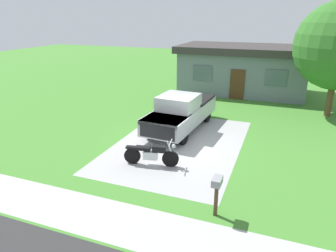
# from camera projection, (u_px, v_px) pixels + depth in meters

# --- Properties ---
(ground_plane) EXTENTS (80.00, 80.00, 0.00)m
(ground_plane) POSITION_uv_depth(u_px,v_px,m) (179.00, 144.00, 14.19)
(ground_plane) COLOR #43822F
(driveway_pad) EXTENTS (5.54, 8.45, 0.01)m
(driveway_pad) POSITION_uv_depth(u_px,v_px,m) (179.00, 144.00, 14.19)
(driveway_pad) COLOR #A3A3A3
(driveway_pad) RESTS_ON ground
(sidewalk_strip) EXTENTS (36.00, 1.80, 0.01)m
(sidewalk_strip) POSITION_uv_depth(u_px,v_px,m) (112.00, 220.00, 8.92)
(sidewalk_strip) COLOR #ABABA6
(sidewalk_strip) RESTS_ON ground
(motorcycle) EXTENTS (2.19, 0.78, 1.09)m
(motorcycle) POSITION_uv_depth(u_px,v_px,m) (152.00, 154.00, 12.05)
(motorcycle) COLOR black
(motorcycle) RESTS_ON ground
(pickup_truck) EXTENTS (2.38, 5.74, 1.90)m
(pickup_truck) POSITION_uv_depth(u_px,v_px,m) (182.00, 111.00, 15.80)
(pickup_truck) COLOR black
(pickup_truck) RESTS_ON ground
(mailbox) EXTENTS (0.26, 0.48, 1.26)m
(mailbox) POSITION_uv_depth(u_px,v_px,m) (217.00, 186.00, 8.82)
(mailbox) COLOR #4C3823
(mailbox) RESTS_ON ground
(neighbor_house) EXTENTS (9.60, 5.60, 3.50)m
(neighbor_house) POSITION_uv_depth(u_px,v_px,m) (243.00, 68.00, 23.35)
(neighbor_house) COLOR slate
(neighbor_house) RESTS_ON ground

